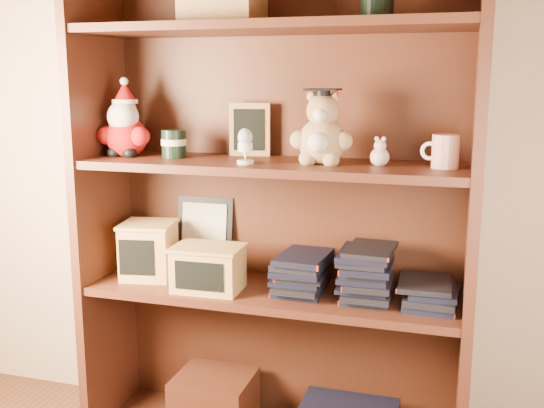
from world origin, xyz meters
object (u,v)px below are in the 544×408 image
Objects in this scene: grad_teddy_bear at (322,135)px; teacher_mug at (445,151)px; treats_box at (149,250)px; bookcase at (276,214)px.

grad_teddy_bear reaches higher than teacher_mug.
grad_teddy_bear is 0.35m from teacher_mug.
bookcase is at bearing 6.98° from treats_box.
bookcase is 0.30m from grad_teddy_bear.
treats_box is at bearing -179.95° from teacher_mug.
bookcase is 7.16× the size of grad_teddy_bear.
treats_box is (-0.58, 0.01, -0.39)m from grad_teddy_bear.
bookcase is at bearing 174.23° from teacher_mug.
grad_teddy_bear is at bearing -0.59° from treats_box.
treats_box is (-0.92, -0.00, -0.35)m from teacher_mug.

